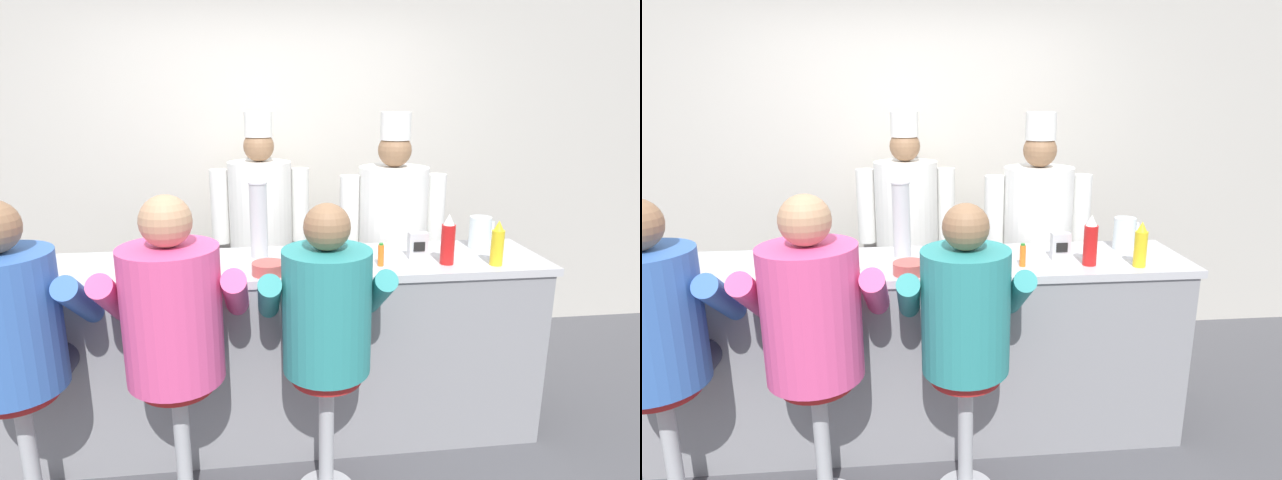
% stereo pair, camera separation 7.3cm
% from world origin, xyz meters
% --- Properties ---
extents(ground_plane, '(20.00, 20.00, 0.00)m').
position_xyz_m(ground_plane, '(0.00, 0.00, 0.00)').
color(ground_plane, '#4C4C51').
extents(wall_back, '(10.00, 0.06, 2.70)m').
position_xyz_m(wall_back, '(0.00, 1.67, 1.35)').
color(wall_back, beige).
rests_on(wall_back, ground_plane).
extents(diner_counter, '(2.88, 0.61, 1.02)m').
position_xyz_m(diner_counter, '(0.00, 0.30, 0.51)').
color(diner_counter, gray).
rests_on(diner_counter, ground_plane).
extents(ketchup_bottle_red, '(0.07, 0.07, 0.27)m').
position_xyz_m(ketchup_bottle_red, '(0.88, 0.16, 1.15)').
color(ketchup_bottle_red, red).
rests_on(ketchup_bottle_red, diner_counter).
extents(mustard_bottle_yellow, '(0.07, 0.07, 0.24)m').
position_xyz_m(mustard_bottle_yellow, '(1.13, 0.11, 1.13)').
color(mustard_bottle_yellow, yellow).
rests_on(mustard_bottle_yellow, diner_counter).
extents(hot_sauce_bottle_orange, '(0.03, 0.03, 0.12)m').
position_xyz_m(hot_sauce_bottle_orange, '(0.53, 0.17, 1.08)').
color(hot_sauce_bottle_orange, orange).
rests_on(hot_sauce_bottle_orange, diner_counter).
extents(water_pitcher_clear, '(0.14, 0.12, 0.18)m').
position_xyz_m(water_pitcher_clear, '(1.17, 0.44, 1.11)').
color(water_pitcher_clear, silver).
rests_on(water_pitcher_clear, diner_counter).
extents(breakfast_plate, '(0.26, 0.26, 0.05)m').
position_xyz_m(breakfast_plate, '(-0.43, 0.18, 1.04)').
color(breakfast_plate, white).
rests_on(breakfast_plate, diner_counter).
extents(cereal_bowl, '(0.17, 0.17, 0.06)m').
position_xyz_m(cereal_bowl, '(-0.05, 0.11, 1.05)').
color(cereal_bowl, '#B24C47').
rests_on(cereal_bowl, diner_counter).
extents(coffee_mug_white, '(0.14, 0.09, 0.09)m').
position_xyz_m(coffee_mug_white, '(-1.25, 0.10, 1.07)').
color(coffee_mug_white, white).
rests_on(coffee_mug_white, diner_counter).
extents(coffee_mug_blue, '(0.14, 0.09, 0.09)m').
position_xyz_m(coffee_mug_blue, '(0.28, 0.23, 1.07)').
color(coffee_mug_blue, '#4C7AB2').
rests_on(coffee_mug_blue, diner_counter).
extents(cup_stack_steel, '(0.10, 0.10, 0.41)m').
position_xyz_m(cup_stack_steel, '(-0.09, 0.41, 1.23)').
color(cup_stack_steel, '#B7BABF').
rests_on(cup_stack_steel, diner_counter).
extents(napkin_dispenser_chrome, '(0.10, 0.06, 0.14)m').
position_xyz_m(napkin_dispenser_chrome, '(0.76, 0.28, 1.09)').
color(napkin_dispenser_chrome, silver).
rests_on(napkin_dispenser_chrome, diner_counter).
extents(diner_seated_blue, '(0.64, 0.63, 1.48)m').
position_xyz_m(diner_seated_blue, '(-1.14, -0.19, 0.92)').
color(diner_seated_blue, '#B2B5BA').
rests_on(diner_seated_blue, ground_plane).
extents(diner_seated_pink, '(0.64, 0.63, 1.49)m').
position_xyz_m(diner_seated_pink, '(-0.47, -0.19, 0.93)').
color(diner_seated_pink, '#B2B5BA').
rests_on(diner_seated_pink, ground_plane).
extents(diner_seated_teal, '(0.60, 0.60, 1.44)m').
position_xyz_m(diner_seated_teal, '(0.19, -0.19, 0.90)').
color(diner_seated_teal, '#B2B5BA').
rests_on(diner_seated_teal, ground_plane).
extents(cook_in_whites_near, '(0.69, 0.44, 1.77)m').
position_xyz_m(cook_in_whites_near, '(-0.07, 1.32, 0.97)').
color(cook_in_whites_near, '#232328').
rests_on(cook_in_whites_near, ground_plane).
extents(cook_in_whites_far, '(0.69, 0.44, 1.78)m').
position_xyz_m(cook_in_whites_far, '(0.78, 0.89, 0.98)').
color(cook_in_whites_far, '#232328').
rests_on(cook_in_whites_far, ground_plane).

